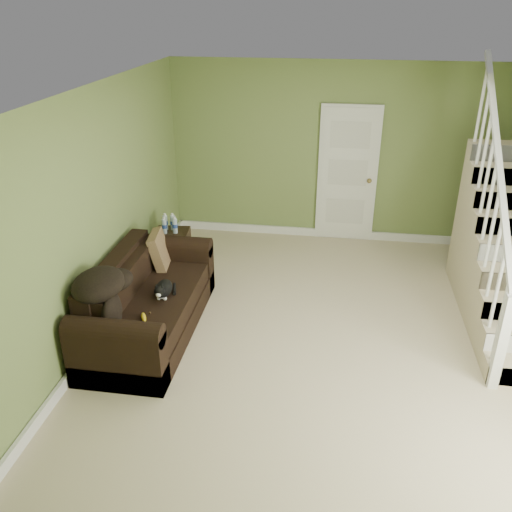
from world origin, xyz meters
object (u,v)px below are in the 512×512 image
(cat, at_px, (163,289))
(banana, at_px, (144,317))
(sofa, at_px, (146,305))
(side_table, at_px, (172,249))

(cat, xyz_separation_m, banana, (-0.06, -0.47, -0.06))
(sofa, relative_size, banana, 12.49)
(sofa, height_order, cat, sofa)
(cat, relative_size, banana, 2.65)
(side_table, bearing_deg, banana, -80.85)
(banana, bearing_deg, sofa, 82.23)
(side_table, xyz_separation_m, banana, (0.33, -2.02, 0.21))
(sofa, distance_m, side_table, 1.54)
(sofa, bearing_deg, cat, -5.11)
(sofa, height_order, banana, sofa)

